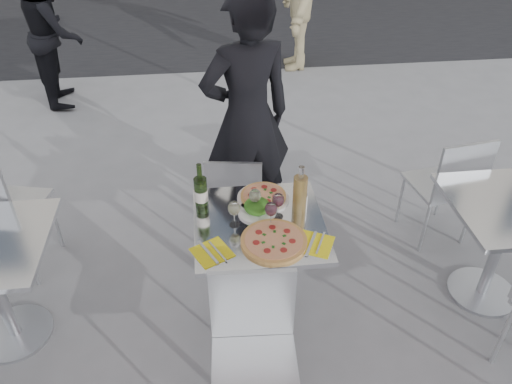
{
  "coord_description": "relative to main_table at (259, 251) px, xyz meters",
  "views": [
    {
      "loc": [
        -0.26,
        -2.12,
        2.51
      ],
      "look_at": [
        0.0,
        0.15,
        0.85
      ],
      "focal_mm": 35.0,
      "sensor_mm": 36.0,
      "label": 1
    }
  ],
  "objects": [
    {
      "name": "sugar_shaker",
      "position": [
        0.26,
        0.1,
        0.26
      ],
      "size": [
        0.06,
        0.06,
        0.11
      ],
      "color": "white",
      "rests_on": "main_table"
    },
    {
      "name": "ground",
      "position": [
        0.0,
        0.0,
        -0.54
      ],
      "size": [
        80.0,
        80.0,
        0.0
      ],
      "primitive_type": "plane",
      "color": "slate"
    },
    {
      "name": "wineglass_red_b",
      "position": [
        0.11,
        0.04,
        0.32
      ],
      "size": [
        0.07,
        0.07,
        0.16
      ],
      "color": "white",
      "rests_on": "main_table"
    },
    {
      "name": "wineglass_red_a",
      "position": [
        0.06,
        -0.03,
        0.32
      ],
      "size": [
        0.07,
        0.07,
        0.16
      ],
      "color": "white",
      "rests_on": "main_table"
    },
    {
      "name": "side_chair_rfar",
      "position": [
        1.4,
        0.55,
        -0.01
      ],
      "size": [
        0.47,
        0.48,
        0.9
      ],
      "rotation": [
        0.0,
        0.0,
        3.3
      ],
      "color": "silver",
      "rests_on": "ground"
    },
    {
      "name": "wine_bottle",
      "position": [
        -0.31,
        0.17,
        0.32
      ],
      "size": [
        0.07,
        0.08,
        0.29
      ],
      "color": "#32511E",
      "rests_on": "main_table"
    },
    {
      "name": "wineglass_white_a",
      "position": [
        -0.14,
        -0.01,
        0.32
      ],
      "size": [
        0.07,
        0.07,
        0.16
      ],
      "color": "white",
      "rests_on": "main_table"
    },
    {
      "name": "pizza_near",
      "position": [
        0.06,
        -0.17,
        0.22
      ],
      "size": [
        0.35,
        0.35,
        0.02
      ],
      "color": "tan",
      "rests_on": "main_table"
    },
    {
      "name": "salad_plate",
      "position": [
        0.0,
        0.09,
        0.25
      ],
      "size": [
        0.22,
        0.22,
        0.09
      ],
      "color": "white",
      "rests_on": "main_table"
    },
    {
      "name": "napkin_right",
      "position": [
        0.27,
        -0.21,
        0.21
      ],
      "size": [
        0.24,
        0.24,
        0.01
      ],
      "rotation": [
        0.0,
        0.0,
        -0.46
      ],
      "color": "#FFF416",
      "rests_on": "main_table"
    },
    {
      "name": "street_asphalt",
      "position": [
        0.0,
        6.5,
        -0.54
      ],
      "size": [
        24.0,
        5.0,
        0.0
      ],
      "primitive_type": "cube",
      "color": "black",
      "rests_on": "ground"
    },
    {
      "name": "side_table_right",
      "position": [
        1.5,
        0.0,
        0.0
      ],
      "size": [
        0.72,
        0.72,
        0.75
      ],
      "color": "#B7BABF",
      "rests_on": "ground"
    },
    {
      "name": "pedestrian_a",
      "position": [
        -1.8,
        3.39,
        0.23
      ],
      "size": [
        0.68,
        0.82,
        1.53
      ],
      "primitive_type": "imported",
      "rotation": [
        0.0,
        0.0,
        1.71
      ],
      "color": "black",
      "rests_on": "ground"
    },
    {
      "name": "carafe",
      "position": [
        0.24,
        0.09,
        0.33
      ],
      "size": [
        0.08,
        0.08,
        0.29
      ],
      "color": "tan",
      "rests_on": "main_table"
    },
    {
      "name": "woman_diner",
      "position": [
        0.03,
        0.95,
        0.36
      ],
      "size": [
        0.74,
        0.58,
        1.79
      ],
      "primitive_type": "imported",
      "rotation": [
        0.0,
        0.0,
        3.41
      ],
      "color": "black",
      "rests_on": "ground"
    },
    {
      "name": "main_table",
      "position": [
        0.0,
        0.0,
        0.0
      ],
      "size": [
        0.72,
        0.72,
        0.75
      ],
      "color": "#B7BABF",
      "rests_on": "ground"
    },
    {
      "name": "chair_far",
      "position": [
        -0.09,
        0.62,
        -0.05
      ],
      "size": [
        0.42,
        0.43,
        0.82
      ],
      "rotation": [
        0.0,
        0.0,
        3.0
      ],
      "color": "silver",
      "rests_on": "ground"
    },
    {
      "name": "wineglass_white_b",
      "position": [
        -0.01,
        0.1,
        0.32
      ],
      "size": [
        0.07,
        0.07,
        0.16
      ],
      "color": "white",
      "rests_on": "main_table"
    },
    {
      "name": "napkin_left",
      "position": [
        -0.27,
        -0.22,
        0.21
      ],
      "size": [
        0.24,
        0.24,
        0.01
      ],
      "rotation": [
        0.0,
        0.0,
        0.48
      ],
      "color": "#FFF416",
      "rests_on": "main_table"
    },
    {
      "name": "chair_near",
      "position": [
        -0.1,
        -0.63,
        -0.01
      ],
      "size": [
        0.43,
        0.44,
        0.9
      ],
      "rotation": [
        0.0,
        0.0,
        -0.06
      ],
      "color": "silver",
      "rests_on": "ground"
    },
    {
      "name": "pizza_far",
      "position": [
        0.05,
        0.21,
        0.23
      ],
      "size": [
        0.31,
        0.31,
        0.03
      ],
      "color": "white",
      "rests_on": "main_table"
    }
  ]
}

